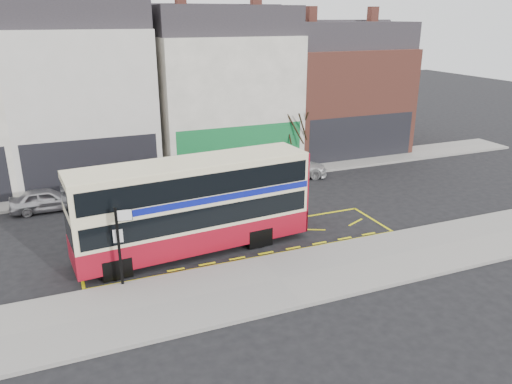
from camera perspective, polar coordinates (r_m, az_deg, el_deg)
name	(u,v)px	position (r m, az deg, el deg)	size (l,w,h in m)	color
ground	(256,257)	(21.39, 0.02, -7.42)	(120.00, 120.00, 0.00)	black
pavement	(279,280)	(19.50, 2.64, -10.04)	(40.00, 4.00, 0.15)	gray
kerb	(260,259)	(21.05, 0.42, -7.66)	(40.00, 0.15, 0.15)	gray
far_pavement	(188,181)	(31.06, -7.73, 1.30)	(50.00, 3.00, 0.15)	gray
road_markings	(243,242)	(22.72, -1.52, -5.72)	(14.00, 3.40, 0.01)	yellow
terrace_left	(80,91)	(32.96, -19.45, 10.81)	(8.00, 8.01, 11.80)	silver
terrace_green_shop	(220,88)	(34.66, -4.15, 11.80)	(9.00, 8.01, 11.30)	white
terrace_right	(334,88)	(38.48, 8.95, 11.64)	(9.00, 8.01, 10.30)	brown
double_decker_bus	(194,205)	(21.31, -7.12, -1.43)	(10.29, 3.20, 4.05)	beige
bus_stop_post	(120,239)	(18.95, -15.27, -5.21)	(0.75, 0.19, 3.06)	black
car_silver	(46,200)	(28.28, -22.85, -0.80)	(1.44, 3.58, 1.22)	#B9B8BD
car_grey	(210,184)	(28.56, -5.23, 0.92)	(1.32, 3.80, 1.25)	#43444C
car_white	(291,167)	(31.71, 4.04, 2.91)	(1.83, 4.51, 1.31)	silver
street_tree_right	(296,119)	(33.05, 4.58, 8.36)	(2.27, 2.27, 4.89)	black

